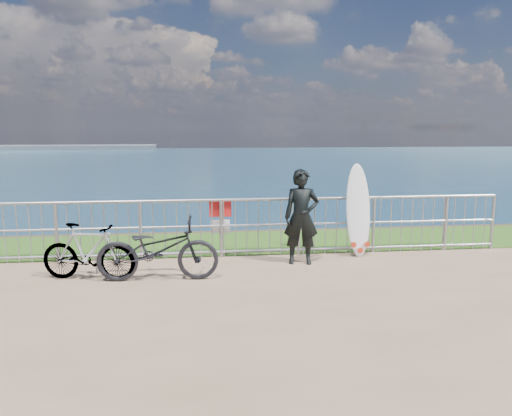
{
  "coord_description": "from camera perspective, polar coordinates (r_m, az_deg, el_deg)",
  "views": [
    {
      "loc": [
        -0.94,
        -7.69,
        2.45
      ],
      "look_at": [
        0.12,
        1.2,
        1.0
      ],
      "focal_mm": 35.0,
      "sensor_mm": 36.0,
      "label": 1
    }
  ],
  "objects": [
    {
      "name": "railing",
      "position": [
        9.52,
        -0.93,
        -2.13
      ],
      "size": [
        10.06,
        0.1,
        1.13
      ],
      "color": "#989AA0",
      "rests_on": "ground"
    },
    {
      "name": "bicycle_far",
      "position": [
        8.51,
        -18.63,
        -4.76
      ],
      "size": [
        1.62,
        0.79,
        0.94
      ],
      "primitive_type": "imported",
      "rotation": [
        0.0,
        0.0,
        1.34
      ],
      "color": "black",
      "rests_on": "ground"
    },
    {
      "name": "surfer",
      "position": [
        9.0,
        5.21,
        -1.02
      ],
      "size": [
        0.68,
        0.5,
        1.72
      ],
      "primitive_type": "imported",
      "rotation": [
        0.0,
        0.0,
        -0.15
      ],
      "color": "black",
      "rests_on": "ground"
    },
    {
      "name": "bicycle_near",
      "position": [
        8.19,
        -11.16,
        -4.67
      ],
      "size": [
        1.96,
        0.74,
        1.02
      ],
      "primitive_type": "imported",
      "rotation": [
        0.0,
        0.0,
        1.54
      ],
      "color": "black",
      "rests_on": "ground"
    },
    {
      "name": "surfboard",
      "position": [
        9.76,
        11.6,
        -0.6
      ],
      "size": [
        0.47,
        0.42,
        1.78
      ],
      "color": "white",
      "rests_on": "ground"
    },
    {
      "name": "grass_strip",
      "position": [
        10.71,
        -1.59,
        -3.97
      ],
      "size": [
        120.0,
        120.0,
        0.0
      ],
      "primitive_type": "plane",
      "color": "#285216",
      "rests_on": "ground"
    },
    {
      "name": "bike_rack",
      "position": [
        8.75,
        -13.23,
        -5.44
      ],
      "size": [
        1.61,
        0.05,
        0.34
      ],
      "color": "#989AA0",
      "rests_on": "ground"
    },
    {
      "name": "seascape",
      "position": [
        161.1,
        -22.37,
        6.21
      ],
      "size": [
        260.0,
        260.0,
        5.0
      ],
      "color": "brown",
      "rests_on": "ground"
    }
  ]
}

